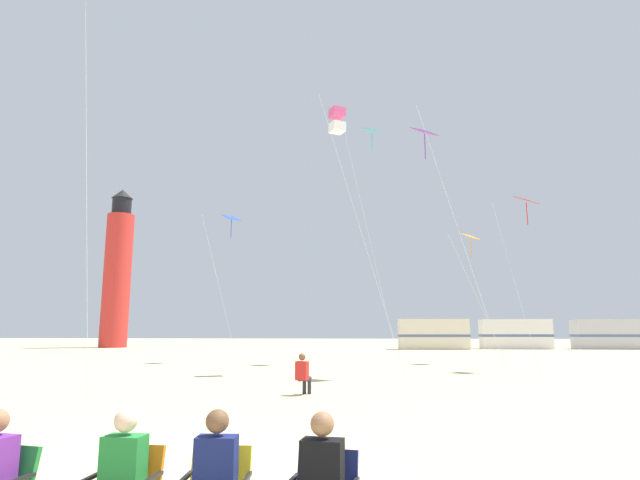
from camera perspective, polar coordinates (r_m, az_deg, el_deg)
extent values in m
plane|color=#D3BC8C|center=(7.92, -15.89, -22.77)|extent=(200.00, 200.00, 0.00)
cube|color=#238438|center=(5.69, -30.66, -20.74)|extent=(0.54, 0.24, 0.40)
cube|color=orange|center=(5.29, -19.63, -22.47)|extent=(0.53, 0.17, 0.40)
cube|color=black|center=(5.21, -23.71, -22.65)|extent=(0.07, 0.47, 0.03)
cube|color=black|center=(4.97, -18.14, -23.64)|extent=(0.07, 0.47, 0.03)
cube|color=#238438|center=(5.10, -20.71, -22.21)|extent=(0.35, 0.24, 0.52)
sphere|color=beige|center=(5.03, -20.43, -17.99)|extent=(0.20, 0.20, 0.20)
cube|color=yellow|center=(5.06, -10.76, -23.43)|extent=(0.52, 0.15, 0.40)
cube|color=black|center=(4.91, -14.69, -23.99)|extent=(0.05, 0.47, 0.03)
cube|color=black|center=(4.79, -8.14, -24.55)|extent=(0.05, 0.47, 0.03)
cube|color=navy|center=(4.86, -11.31, -23.27)|extent=(0.35, 0.23, 0.52)
sphere|color=brown|center=(4.79, -11.15, -18.85)|extent=(0.20, 0.20, 0.20)
cube|color=navy|center=(4.86, 0.83, -24.17)|extent=(0.53, 0.21, 0.40)
cube|color=black|center=(4.66, 0.25, -24.05)|extent=(0.37, 0.27, 0.52)
sphere|color=#9E704C|center=(4.58, 0.24, -19.44)|extent=(0.20, 0.20, 0.20)
cube|color=red|center=(15.26, -1.98, -14.07)|extent=(0.39, 0.32, 0.52)
sphere|color=brown|center=(15.24, -1.97, -12.65)|extent=(0.20, 0.20, 0.20)
cylinder|color=#2D2D38|center=(15.41, -1.41, -14.93)|extent=(0.24, 0.38, 0.13)
cylinder|color=#2D2D38|center=(15.58, -1.16, -15.72)|extent=(0.11, 0.11, 0.42)
cylinder|color=#2D2D38|center=(15.48, -1.97, -14.90)|extent=(0.24, 0.38, 0.13)
cylinder|color=#2D2D38|center=(15.65, -1.72, -15.70)|extent=(0.11, 0.11, 0.42)
cylinder|color=silver|center=(19.99, 15.33, -0.28)|extent=(3.33, 2.07, 10.01)
cube|color=purple|center=(22.72, 11.34, 11.53)|extent=(1.22, 1.22, 0.40)
cylinder|color=purple|center=(22.50, 11.40, 9.98)|extent=(0.04, 0.04, 1.10)
cylinder|color=silver|center=(24.99, 20.50, -4.36)|extent=(1.13, 1.87, 7.83)
cube|color=red|center=(26.40, 21.59, 4.08)|extent=(1.22, 1.22, 0.40)
cylinder|color=red|center=(26.26, 21.68, 2.70)|extent=(0.04, 0.04, 1.10)
cylinder|color=silver|center=(29.14, 16.76, -6.00)|extent=(2.77, 0.25, 7.06)
cube|color=orange|center=(30.92, 16.11, 0.37)|extent=(1.22, 1.22, 0.40)
cylinder|color=orange|center=(30.81, 16.16, -0.82)|extent=(0.04, 0.04, 1.10)
cylinder|color=silver|center=(28.37, 5.42, 0.17)|extent=(2.81, 0.57, 13.41)
cube|color=#1EB2D1|center=(31.56, 5.68, 11.81)|extent=(1.22, 1.22, 0.40)
cylinder|color=#1EB2D1|center=(31.33, 5.70, 10.70)|extent=(0.04, 0.04, 1.10)
cylinder|color=silver|center=(29.61, -10.97, -5.02)|extent=(2.45, 0.58, 8.37)
cube|color=blue|center=(31.31, -9.64, 2.43)|extent=(1.22, 1.22, 0.40)
cylinder|color=blue|center=(31.19, -9.68, 1.26)|extent=(0.04, 0.04, 1.10)
cylinder|color=silver|center=(21.31, 4.60, 0.60)|extent=(3.38, 2.11, 11.30)
cube|color=#E54C8C|center=(24.69, 1.88, 13.68)|extent=(0.82, 0.82, 0.44)
cube|color=white|center=(24.42, 1.89, 12.17)|extent=(0.82, 0.82, 0.44)
cylinder|color=silver|center=(17.23, -24.16, 8.56)|extent=(1.31, 0.25, 13.98)
cylinder|color=red|center=(59.08, -21.30, -4.07)|extent=(2.80, 2.80, 14.00)
cylinder|color=black|center=(60.29, -20.84, 3.42)|extent=(2.00, 2.00, 1.80)
cone|color=black|center=(60.61, -20.76, 4.71)|extent=(2.20, 2.20, 1.00)
cube|color=beige|center=(50.89, 12.26, -10.02)|extent=(6.40, 2.31, 2.80)
cube|color=#4C608C|center=(50.89, 12.26, -10.18)|extent=(6.44, 2.35, 0.24)
cube|color=white|center=(54.12, 20.54, -9.60)|extent=(6.49, 2.56, 2.80)
cube|color=#4C608C|center=(54.12, 20.55, -9.75)|extent=(6.53, 2.60, 0.24)
cube|color=#B7BABF|center=(57.35, 29.05, -8.98)|extent=(6.50, 2.59, 2.80)
cube|color=#4C608C|center=(57.35, 29.06, -9.12)|extent=(6.54, 2.63, 0.24)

